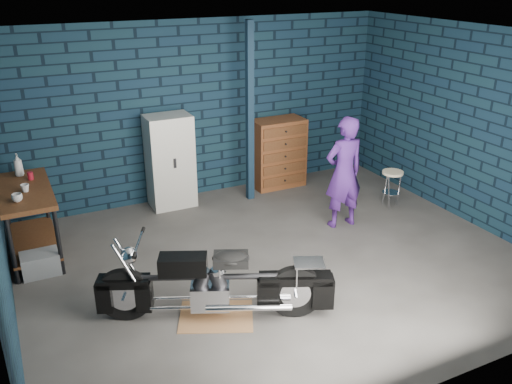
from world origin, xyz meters
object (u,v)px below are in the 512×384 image
person (344,173)px  tool_chest (278,153)px  motorcycle (215,279)px  storage_bin (41,263)px  shop_stool (391,189)px  workbench (30,223)px  locker (170,162)px

person → tool_chest: (-0.10, 1.70, -0.22)m
motorcycle → tool_chest: bearing=76.2°
person → storage_bin: 4.03m
storage_bin → shop_stool: size_ratio=0.75×
motorcycle → person: (2.41, 1.25, 0.33)m
shop_stool → motorcycle: bearing=-157.1°
person → storage_bin: size_ratio=3.67×
motorcycle → shop_stool: 3.73m
tool_chest → workbench: bearing=-169.1°
motorcycle → person: person is taller
person → motorcycle: bearing=29.0°
workbench → person: (3.97, -0.96, 0.33)m
workbench → tool_chest: 3.95m
person → shop_stool: person is taller
workbench → storage_bin: 0.59m
storage_bin → person: bearing=-6.6°
tool_chest → shop_stool: 1.90m
motorcycle → person: 2.74m
motorcycle → tool_chest: size_ratio=1.83×
locker → shop_stool: (2.95, -1.51, -0.42)m
workbench → locker: 2.19m
workbench → motorcycle: bearing=-54.8°
person → storage_bin: person is taller
person → workbench: bearing=-12.0°
person → locker: person is taller
shop_stool → tool_chest: bearing=126.7°
person → locker: size_ratio=1.12×
person → storage_bin: bearing=-5.1°
workbench → storage_bin: workbench is taller
locker → storage_bin: bearing=-148.5°
workbench → tool_chest: tool_chest is taller
motorcycle → storage_bin: size_ratio=4.81×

